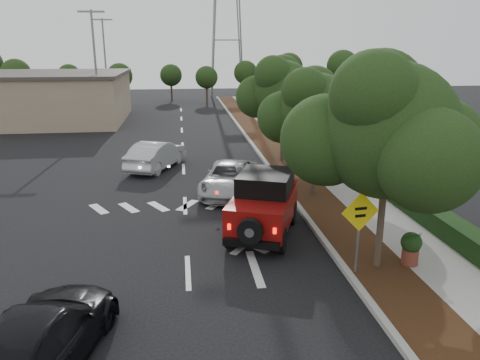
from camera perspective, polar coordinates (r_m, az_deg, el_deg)
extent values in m
plane|color=black|center=(14.11, -6.36, -11.12)|extent=(120.00, 120.00, 0.00)
cube|color=#9E9B93|center=(25.79, 3.37, 1.84)|extent=(0.20, 70.00, 0.15)
cube|color=black|center=(25.99, 5.54, 1.87)|extent=(1.80, 70.00, 0.12)
cube|color=gray|center=(26.47, 9.55, 1.98)|extent=(2.00, 70.00, 0.12)
cube|color=black|center=(26.82, 12.46, 2.76)|extent=(0.80, 70.00, 0.80)
cylinder|color=black|center=(17.81, 1.08, -3.60)|extent=(0.57, 0.89, 0.84)
cylinder|color=black|center=(17.55, 6.30, -4.00)|extent=(0.57, 0.89, 0.84)
cylinder|color=black|center=(15.43, -1.07, -6.82)|extent=(0.57, 0.89, 0.84)
cylinder|color=black|center=(15.13, 4.98, -7.36)|extent=(0.57, 0.89, 0.84)
cube|color=maroon|center=(16.25, 2.89, -3.44)|extent=(3.14, 4.29, 1.05)
cube|color=black|center=(16.28, 3.14, -0.23)|extent=(2.38, 2.61, 0.67)
cube|color=maroon|center=(17.65, 3.79, -2.13)|extent=(1.94, 1.61, 0.86)
cube|color=black|center=(14.58, 1.36, -7.79)|extent=(1.74, 0.81, 0.23)
cylinder|color=black|center=(14.26, 1.25, -6.29)|extent=(0.83, 0.50, 0.80)
cube|color=#FF190C|center=(14.61, -1.34, -5.73)|extent=(0.11, 0.08, 0.19)
cube|color=#FF190C|center=(14.33, 4.24, -6.22)|extent=(0.11, 0.08, 0.19)
imported|color=#A1A4A8|center=(20.99, -1.22, 0.21)|extent=(3.44, 5.28, 1.35)
imported|color=black|center=(10.78, -23.37, -17.44)|extent=(2.99, 5.23, 1.43)
imported|color=#B4B8BC|center=(25.53, -10.19, 3.02)|extent=(3.24, 4.80, 1.50)
imported|color=#9DA1A4|center=(40.15, -18.63, 7.06)|extent=(3.96, 1.65, 1.34)
cylinder|color=slate|center=(13.70, 14.18, -6.67)|extent=(0.08, 0.08, 2.23)
cube|color=yellow|center=(13.41, 14.46, -3.79)|extent=(1.13, 0.17, 1.14)
cube|color=black|center=(13.36, 14.54, -3.40)|extent=(0.36, 0.06, 0.08)
cube|color=black|center=(13.43, 14.48, -4.25)|extent=(0.32, 0.05, 0.08)
cylinder|color=brown|center=(15.03, 19.99, -8.78)|extent=(0.52, 0.52, 0.49)
sphere|color=black|center=(14.85, 20.17, -7.14)|extent=(0.62, 0.62, 0.62)
imported|color=black|center=(14.82, 20.19, -6.89)|extent=(0.54, 0.48, 0.58)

